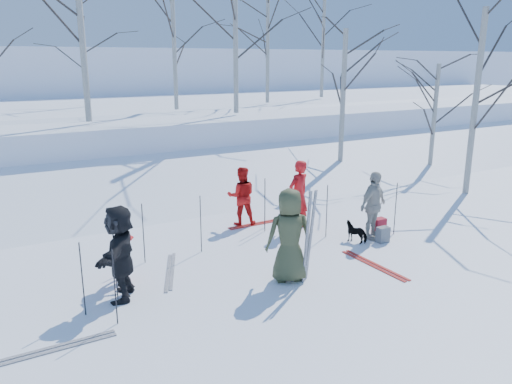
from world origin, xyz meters
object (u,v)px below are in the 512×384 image
skier_olive_center (289,236)px  backpack_dark (292,220)px  skier_grey_west (120,252)px  dog (357,232)px  skier_red_north (298,195)px  backpack_red (379,226)px  skier_cream_east (373,206)px  skier_red_seated (125,257)px  backpack_grey (383,235)px  skier_redor_behind (242,196)px

skier_olive_center → backpack_dark: bearing=-106.2°
skier_grey_west → dog: bearing=117.5°
skier_red_north → backpack_red: (1.52, -1.42, -0.70)m
skier_olive_center → skier_grey_west: (-3.10, 0.89, -0.05)m
skier_cream_east → dog: (-0.49, 0.00, -0.60)m
skier_olive_center → skier_red_seated: bearing=-9.7°
skier_red_seated → backpack_grey: size_ratio=2.77×
skier_cream_east → backpack_dark: size_ratio=4.23×
skier_red_seated → backpack_red: bearing=-80.1°
skier_olive_center → backpack_grey: skier_olive_center is taller
skier_red_seated → skier_cream_east: bearing=-81.6°
skier_red_seated → dog: (5.50, -0.52, -0.28)m
skier_olive_center → skier_red_north: size_ratio=1.04×
skier_olive_center → skier_red_north: 3.23m
dog → backpack_grey: bearing=122.4°
skier_red_north → dog: bearing=98.8°
skier_redor_behind → skier_red_seated: skier_redor_behind is taller
skier_red_seated → skier_cream_east: skier_cream_east is taller
skier_red_north → backpack_dark: (-0.11, 0.11, -0.71)m
skier_red_north → dog: size_ratio=3.06×
skier_olive_center → skier_cream_east: size_ratio=1.12×
skier_red_seated → backpack_dark: skier_red_seated is taller
backpack_dark → skier_red_north: bearing=-44.4°
skier_redor_behind → skier_grey_west: 4.76m
skier_olive_center → skier_grey_west: 3.23m
skier_redor_behind → skier_grey_west: bearing=57.1°
dog → backpack_red: dog is taller
skier_red_north → backpack_red: size_ratio=4.32×
skier_cream_east → skier_grey_west: bearing=165.6°
skier_olive_center → skier_red_north: bearing=-108.9°
skier_cream_east → skier_red_seated: bearing=159.4°
skier_olive_center → skier_redor_behind: (0.82, 3.57, -0.16)m
skier_olive_center → skier_grey_west: skier_olive_center is taller
skier_olive_center → skier_redor_behind: size_ratio=1.20×
skier_red_north → skier_redor_behind: (-1.14, 1.00, -0.12)m
backpack_dark → skier_redor_behind: bearing=139.1°
skier_olive_center → skier_cream_east: skier_olive_center is taller
skier_grey_west → dog: size_ratio=3.03×
skier_red_north → skier_red_seated: skier_red_north is taller
dog → skier_cream_east: bearing=154.3°
skier_cream_east → skier_grey_west: size_ratio=0.94×
backpack_red → skier_redor_behind: bearing=137.7°
skier_cream_east → backpack_grey: (0.05, -0.34, -0.66)m
skier_olive_center → backpack_dark: 3.34m
skier_olive_center → dog: skier_olive_center is taller
backpack_grey → backpack_dark: bearing=123.3°
backpack_red → skier_red_seated: bearing=176.5°
skier_olive_center → backpack_red: skier_olive_center is taller
skier_red_north → skier_redor_behind: 1.52m
skier_olive_center → skier_redor_behind: skier_olive_center is taller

